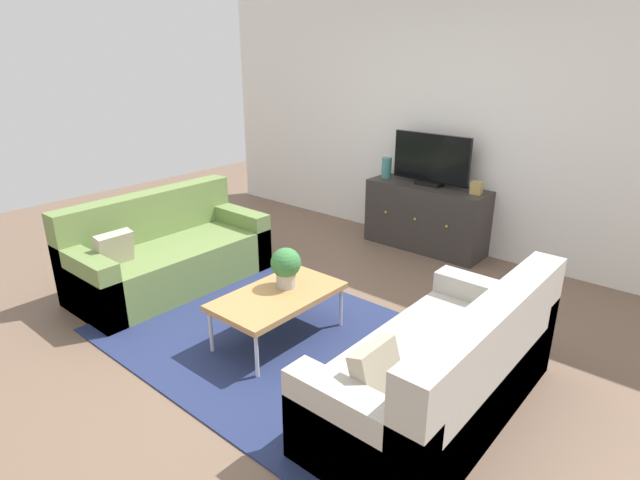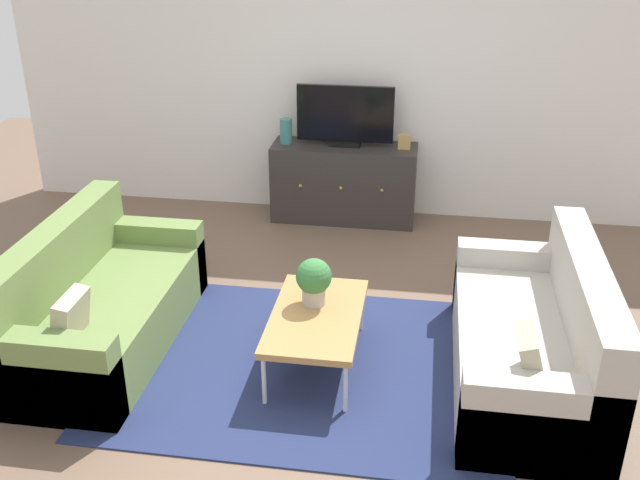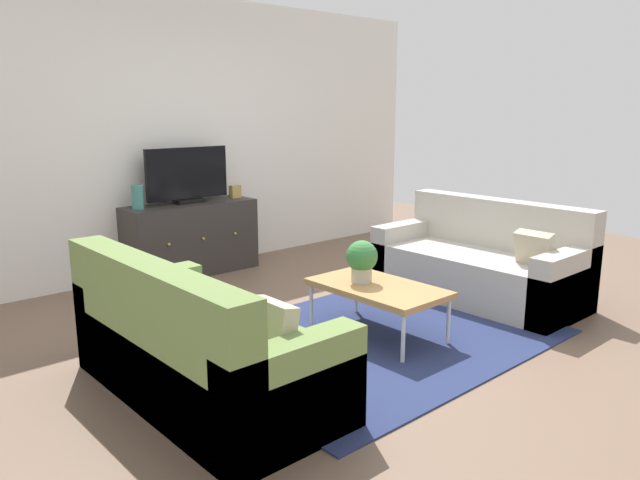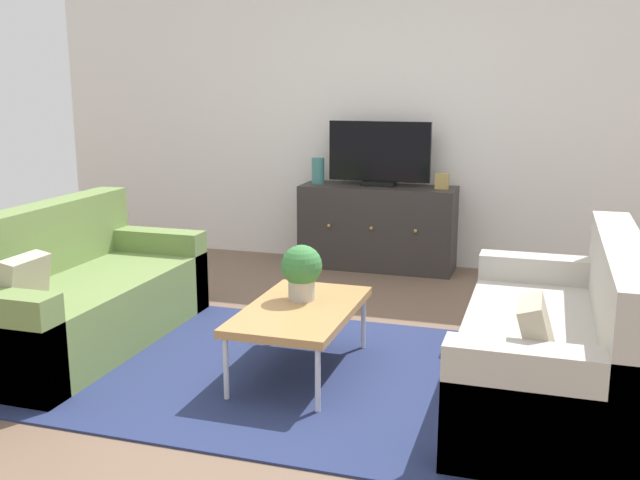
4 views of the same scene
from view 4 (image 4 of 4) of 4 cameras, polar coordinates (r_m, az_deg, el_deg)
name	(u,v)px [view 4 (image 4 of 4)]	position (r m, az deg, el deg)	size (l,w,h in m)	color
ground_plane	(298,363)	(4.21, -1.75, -9.65)	(10.00, 10.00, 0.00)	brown
wall_back	(394,108)	(6.37, 5.82, 10.26)	(6.40, 0.12, 2.70)	white
area_rug	(289,372)	(4.08, -2.46, -10.32)	(2.50, 1.90, 0.01)	navy
couch_left_side	(69,299)	(4.68, -19.10, -4.43)	(0.82, 1.76, 0.84)	olive
couch_right_side	(565,351)	(3.81, 18.73, -8.24)	(0.82, 1.76, 0.84)	#B2ADA3
coffee_table	(300,312)	(3.96, -1.54, -5.67)	(0.56, 0.98, 0.38)	#B7844C
potted_plant	(301,270)	(4.03, -1.47, -2.35)	(0.23, 0.23, 0.31)	#B7B2A8
tv_console	(378,227)	(6.23, 4.55, 1.01)	(1.31, 0.47, 0.71)	#332D2B
flat_screen_tv	(379,154)	(6.16, 4.69, 6.74)	(0.87, 0.16, 0.54)	black
glass_vase	(318,171)	(6.29, -0.16, 5.48)	(0.11, 0.11, 0.23)	teal
mantel_clock	(442,181)	(6.06, 9.57, 4.59)	(0.11, 0.07, 0.13)	tan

